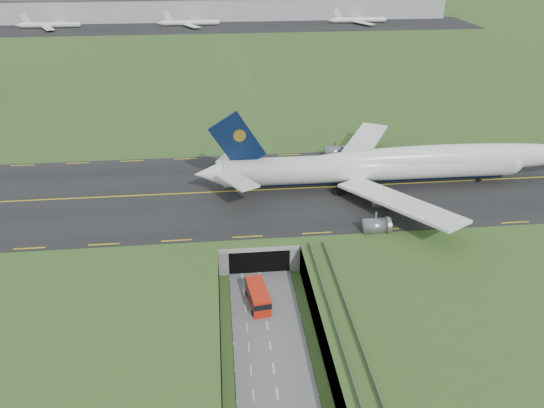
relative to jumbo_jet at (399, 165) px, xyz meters
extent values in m
plane|color=#335120|center=(-34.83, -32.04, -11.51)|extent=(900.00, 900.00, 0.00)
cube|color=gray|center=(-34.83, -32.04, -8.51)|extent=(800.00, 800.00, 6.00)
cube|color=slate|center=(-34.83, -39.54, -11.41)|extent=(12.00, 75.00, 0.20)
cube|color=black|center=(-34.83, 0.96, -5.42)|extent=(800.00, 44.00, 0.18)
cube|color=gray|center=(-34.83, -13.04, -6.01)|extent=(16.00, 22.00, 1.00)
cube|color=gray|center=(-41.83, -13.04, -8.51)|extent=(2.00, 22.00, 6.00)
cube|color=gray|center=(-27.83, -13.04, -8.51)|extent=(2.00, 22.00, 6.00)
cube|color=black|center=(-34.83, -18.04, -9.01)|extent=(12.00, 12.00, 5.00)
cube|color=#A8A8A3|center=(-34.83, -24.09, -5.91)|extent=(17.00, 0.50, 0.80)
cube|color=#A8A8A3|center=(-23.83, -50.54, -5.71)|extent=(3.00, 53.00, 0.50)
cube|color=gray|center=(-25.23, -50.54, -4.96)|extent=(0.06, 53.00, 1.00)
cube|color=gray|center=(-22.43, -50.54, -4.96)|extent=(0.06, 53.00, 1.00)
cylinder|color=#A8A8A3|center=(-23.83, -60.04, -8.71)|extent=(0.90, 0.90, 5.60)
cylinder|color=#A8A8A3|center=(-23.83, -48.04, -8.71)|extent=(0.90, 0.90, 5.60)
cylinder|color=#A8A8A3|center=(-23.83, -36.04, -8.71)|extent=(0.90, 0.90, 5.60)
cylinder|color=white|center=(-6.87, 0.02, -0.30)|extent=(68.44, 6.59, 6.44)
sphere|color=white|center=(27.34, -0.06, -0.30)|extent=(6.33, 6.33, 6.31)
cone|color=white|center=(-44.10, 0.10, -0.30)|extent=(7.06, 6.13, 6.12)
ellipsoid|color=white|center=(11.60, -0.03, 1.15)|extent=(74.54, 6.09, 6.76)
ellipsoid|color=black|center=(26.34, -0.06, 0.51)|extent=(4.51, 2.83, 2.25)
cylinder|color=black|center=(-6.87, 0.02, -2.81)|extent=(65.01, 2.85, 2.70)
cube|color=white|center=(-4.82, 16.11, -1.30)|extent=(21.23, 29.62, 2.71)
cube|color=white|center=(-38.05, 7.63, 1.21)|extent=(9.22, 11.90, 1.03)
cube|color=white|center=(-4.89, -16.09, -1.30)|extent=(21.13, 29.66, 2.71)
cube|color=white|center=(-38.08, -7.46, 1.21)|extent=(9.18, 11.91, 1.03)
cube|color=black|center=(-37.56, 0.08, 7.25)|extent=(12.80, 0.63, 14.24)
cylinder|color=gold|center=(-37.06, 0.08, 8.76)|extent=(2.82, 0.71, 2.82)
cylinder|color=slate|center=(-6.12, 9.57, -4.42)|extent=(5.24, 3.33, 3.32)
cylinder|color=slate|center=(-10.85, 20.15, -4.42)|extent=(5.24, 3.33, 3.32)
cylinder|color=slate|center=(-6.16, -9.55, -4.42)|extent=(5.24, 3.33, 3.32)
cylinder|color=slate|center=(-10.94, -20.10, -4.42)|extent=(5.24, 3.33, 3.32)
cylinder|color=black|center=(20.50, -0.05, -4.77)|extent=(1.11, 0.51, 1.11)
cube|color=black|center=(-11.40, 0.03, -4.62)|extent=(6.05, 7.06, 1.41)
cube|color=red|center=(-35.93, -33.89, -9.63)|extent=(4.16, 8.72, 3.36)
cube|color=black|center=(-35.93, -33.89, -8.96)|extent=(4.24, 8.84, 1.12)
cube|color=black|center=(-35.93, -33.89, -11.03)|extent=(3.87, 8.14, 0.56)
cylinder|color=black|center=(-37.02, -36.85, -10.89)|extent=(0.52, 1.05, 1.01)
cylinder|color=black|center=(-37.72, -31.30, -10.89)|extent=(0.52, 1.05, 1.01)
cylinder|color=black|center=(-34.13, -36.49, -10.89)|extent=(0.52, 1.05, 1.01)
cylinder|color=black|center=(-34.84, -30.94, -10.89)|extent=(0.52, 1.05, 1.01)
cube|color=#B2B2B2|center=(-34.83, 267.96, 1.99)|extent=(300.00, 22.00, 15.00)
cube|color=black|center=(-34.83, 237.96, -5.37)|extent=(320.00, 50.00, 0.08)
cylinder|color=white|center=(-142.63, 242.96, -3.33)|extent=(34.00, 3.20, 3.20)
cylinder|color=white|center=(-56.50, 242.96, -3.33)|extent=(34.00, 3.20, 3.20)
cylinder|color=white|center=(52.25, 242.96, -3.33)|extent=(34.00, 3.20, 3.20)
ellipsoid|color=slate|center=(-214.83, 397.96, -15.51)|extent=(220.00, 77.00, 56.00)
ellipsoid|color=slate|center=(85.17, 397.96, -15.51)|extent=(260.00, 91.00, 44.00)
camera|label=1|loc=(-41.36, -110.67, 49.08)|focal=35.00mm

